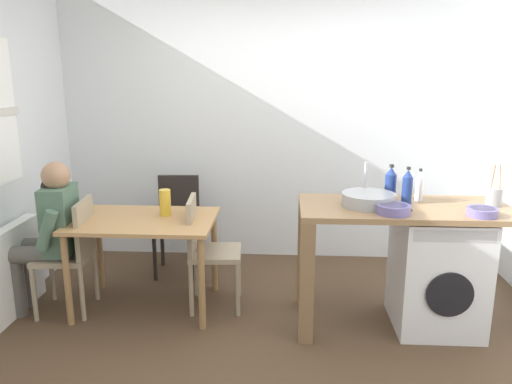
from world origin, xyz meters
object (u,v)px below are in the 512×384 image
object	(u,v)px
colander	(482,211)
vase	(165,203)
washing_machine	(437,271)
chair_person_seat	(73,250)
chair_spare_by_wall	(178,219)
bottle_tall_green	(391,184)
bottle_squat_brown	(407,187)
utensil_crock	(494,196)
seated_person	(50,230)
mixing_bowl	(393,209)
dining_table	(144,230)
bottle_clear_small	(419,186)
chair_opposite	(206,246)

from	to	relation	value
colander	vase	distance (m)	2.31
washing_machine	vase	distance (m)	2.12
chair_person_seat	chair_spare_by_wall	xyz separation A→B (m)	(0.64, 0.87, 0.00)
bottle_tall_green	bottle_squat_brown	bearing A→B (deg)	-44.98
utensil_crock	seated_person	bearing A→B (deg)	179.74
bottle_squat_brown	vase	bearing A→B (deg)	174.08
washing_machine	bottle_squat_brown	xyz separation A→B (m)	(-0.24, 0.08, 0.61)
washing_machine	colander	size ratio (longest dim) A/B	4.30
washing_machine	seated_person	bearing A→B (deg)	178.68
mixing_bowl	dining_table	bearing A→B (deg)	168.48
washing_machine	colander	bearing A→B (deg)	-49.26
bottle_clear_small	bottle_tall_green	bearing A→B (deg)	176.66
bottle_squat_brown	bottle_clear_small	size ratio (longest dim) A/B	1.12
seated_person	utensil_crock	distance (m)	3.30
bottle_clear_small	mixing_bowl	size ratio (longest dim) A/B	1.05
chair_person_seat	vase	size ratio (longest dim) A/B	4.30
chair_person_seat	chair_opposite	distance (m)	1.03
chair_person_seat	seated_person	xyz separation A→B (m)	(-0.16, -0.01, 0.16)
seated_person	colander	world-z (taller)	seated_person
seated_person	bottle_squat_brown	size ratio (longest dim) A/B	4.46
colander	bottle_squat_brown	bearing A→B (deg)	144.60
chair_opposite	bottle_squat_brown	world-z (taller)	bottle_squat_brown
chair_person_seat	seated_person	bearing A→B (deg)	90.00
chair_opposite	mixing_bowl	bearing A→B (deg)	68.79
mixing_bowl	bottle_squat_brown	bearing A→B (deg)	61.67
dining_table	washing_machine	world-z (taller)	washing_machine
chair_spare_by_wall	bottle_squat_brown	xyz separation A→B (m)	(1.88, -0.86, 0.53)
mixing_bowl	bottle_tall_green	bearing A→B (deg)	82.08
chair_spare_by_wall	vase	xyz separation A→B (m)	(0.05, -0.67, 0.34)
chair_person_seat	mixing_bowl	xyz separation A→B (m)	(2.37, -0.28, 0.45)
dining_table	vase	xyz separation A→B (m)	(0.15, 0.10, 0.20)
bottle_tall_green	mixing_bowl	bearing A→B (deg)	-97.92
chair_person_seat	utensil_crock	distance (m)	3.17
utensil_crock	vase	bearing A→B (deg)	174.79
bottle_tall_green	chair_spare_by_wall	bearing A→B (deg)	156.77
washing_machine	vase	world-z (taller)	vase
chair_opposite	colander	bearing A→B (deg)	73.19
vase	mixing_bowl	bearing A→B (deg)	-15.74
chair_spare_by_wall	bottle_squat_brown	distance (m)	2.14
chair_spare_by_wall	bottle_squat_brown	world-z (taller)	bottle_squat_brown
dining_table	utensil_crock	bearing A→B (deg)	-2.70
bottle_clear_small	utensil_crock	bearing A→B (deg)	-13.55
bottle_tall_green	utensil_crock	size ratio (longest dim) A/B	0.89
chair_spare_by_wall	bottle_tall_green	xyz separation A→B (m)	(1.78, -0.76, 0.53)
colander	vase	xyz separation A→B (m)	(-2.25, 0.49, -0.11)
utensil_crock	vase	size ratio (longest dim) A/B	1.43
bottle_tall_green	mixing_bowl	distance (m)	0.39
chair_opposite	bottle_tall_green	bearing A→B (deg)	84.54
bottle_squat_brown	colander	distance (m)	0.53
bottle_tall_green	seated_person	bearing A→B (deg)	-177.42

